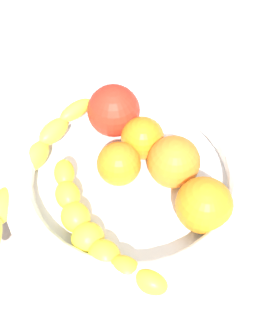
{
  "coord_description": "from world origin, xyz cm",
  "views": [
    {
      "loc": [
        -16.97,
        -27.12,
        51.28
      ],
      "look_at": [
        0.0,
        0.0,
        7.56
      ],
      "focal_mm": 46.69,
      "sensor_mm": 36.0,
      "label": 1
    }
  ],
  "objects_px": {
    "banana_draped_right": "(30,167)",
    "orange_mid_right": "(204,205)",
    "orange_mid_left": "(174,162)",
    "tomato_red": "(114,111)",
    "banana_draped_left": "(93,233)",
    "orange_rear": "(142,138)",
    "orange_front": "(119,164)",
    "fruit_bowl": "(130,176)"
  },
  "relations": [
    {
      "from": "orange_front",
      "to": "tomato_red",
      "type": "relative_size",
      "value": 0.78
    },
    {
      "from": "banana_draped_left",
      "to": "orange_mid_left",
      "type": "height_order",
      "value": "orange_mid_left"
    },
    {
      "from": "tomato_red",
      "to": "fruit_bowl",
      "type": "bearing_deg",
      "value": -108.08
    },
    {
      "from": "banana_draped_left",
      "to": "orange_mid_left",
      "type": "distance_m",
      "value": 0.14
    },
    {
      "from": "orange_mid_left",
      "to": "orange_rear",
      "type": "height_order",
      "value": "orange_mid_left"
    },
    {
      "from": "orange_mid_left",
      "to": "orange_rear",
      "type": "relative_size",
      "value": 1.16
    },
    {
      "from": "orange_mid_left",
      "to": "orange_mid_right",
      "type": "relative_size",
      "value": 0.99
    },
    {
      "from": "orange_mid_right",
      "to": "banana_draped_left",
      "type": "bearing_deg",
      "value": 161.65
    },
    {
      "from": "banana_draped_left",
      "to": "orange_mid_left",
      "type": "relative_size",
      "value": 3.27
    },
    {
      "from": "orange_mid_left",
      "to": "tomato_red",
      "type": "xyz_separation_m",
      "value": [
        -0.02,
        0.11,
        0.0
      ]
    },
    {
      "from": "banana_draped_right",
      "to": "banana_draped_left",
      "type": "bearing_deg",
      "value": -79.35
    },
    {
      "from": "fruit_bowl",
      "to": "orange_front",
      "type": "bearing_deg",
      "value": 119.9
    },
    {
      "from": "banana_draped_left",
      "to": "tomato_red",
      "type": "relative_size",
      "value": 3.03
    },
    {
      "from": "banana_draped_left",
      "to": "fruit_bowl",
      "type": "bearing_deg",
      "value": 32.07
    },
    {
      "from": "banana_draped_right",
      "to": "orange_mid_right",
      "type": "xyz_separation_m",
      "value": [
        0.15,
        -0.16,
        0.01
      ]
    },
    {
      "from": "orange_rear",
      "to": "orange_mid_right",
      "type": "bearing_deg",
      "value": -88.73
    },
    {
      "from": "orange_front",
      "to": "orange_rear",
      "type": "relative_size",
      "value": 0.98
    },
    {
      "from": "orange_front",
      "to": "tomato_red",
      "type": "height_order",
      "value": "tomato_red"
    },
    {
      "from": "banana_draped_left",
      "to": "banana_draped_right",
      "type": "distance_m",
      "value": 0.12
    },
    {
      "from": "fruit_bowl",
      "to": "orange_front",
      "type": "distance_m",
      "value": 0.02
    },
    {
      "from": "fruit_bowl",
      "to": "orange_mid_left",
      "type": "bearing_deg",
      "value": -24.46
    },
    {
      "from": "fruit_bowl",
      "to": "tomato_red",
      "type": "height_order",
      "value": "tomato_red"
    },
    {
      "from": "orange_mid_left",
      "to": "orange_rear",
      "type": "xyz_separation_m",
      "value": [
        -0.01,
        0.06,
        -0.0
      ]
    },
    {
      "from": "fruit_bowl",
      "to": "orange_front",
      "type": "relative_size",
      "value": 5.74
    },
    {
      "from": "orange_mid_right",
      "to": "tomato_red",
      "type": "relative_size",
      "value": 0.94
    },
    {
      "from": "banana_draped_right",
      "to": "tomato_red",
      "type": "height_order",
      "value": "tomato_red"
    },
    {
      "from": "orange_front",
      "to": "orange_mid_right",
      "type": "bearing_deg",
      "value": -64.69
    },
    {
      "from": "fruit_bowl",
      "to": "orange_front",
      "type": "height_order",
      "value": "orange_front"
    },
    {
      "from": "fruit_bowl",
      "to": "banana_draped_right",
      "type": "distance_m",
      "value": 0.13
    },
    {
      "from": "orange_mid_right",
      "to": "tomato_red",
      "type": "bearing_deg",
      "value": 94.07
    },
    {
      "from": "banana_draped_left",
      "to": "orange_rear",
      "type": "distance_m",
      "value": 0.15
    },
    {
      "from": "orange_mid_left",
      "to": "tomato_red",
      "type": "distance_m",
      "value": 0.11
    },
    {
      "from": "orange_mid_right",
      "to": "tomato_red",
      "type": "distance_m",
      "value": 0.18
    },
    {
      "from": "banana_draped_left",
      "to": "orange_rear",
      "type": "relative_size",
      "value": 3.8
    },
    {
      "from": "banana_draped_left",
      "to": "tomato_red",
      "type": "bearing_deg",
      "value": 51.76
    },
    {
      "from": "banana_draped_right",
      "to": "orange_mid_left",
      "type": "height_order",
      "value": "orange_mid_left"
    },
    {
      "from": "fruit_bowl",
      "to": "tomato_red",
      "type": "bearing_deg",
      "value": 71.92
    },
    {
      "from": "fruit_bowl",
      "to": "banana_draped_left",
      "type": "height_order",
      "value": "banana_draped_left"
    },
    {
      "from": "banana_draped_right",
      "to": "orange_rear",
      "type": "xyz_separation_m",
      "value": [
        0.14,
        -0.04,
        0.0
      ]
    },
    {
      "from": "orange_front",
      "to": "orange_rear",
      "type": "xyz_separation_m",
      "value": [
        0.05,
        0.02,
        0.0
      ]
    },
    {
      "from": "fruit_bowl",
      "to": "tomato_red",
      "type": "distance_m",
      "value": 0.1
    },
    {
      "from": "fruit_bowl",
      "to": "tomato_red",
      "type": "relative_size",
      "value": 4.49
    }
  ]
}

